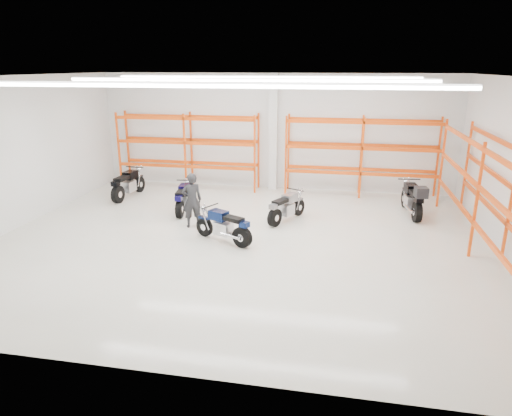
% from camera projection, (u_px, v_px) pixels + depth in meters
% --- Properties ---
extents(ground, '(14.00, 14.00, 0.00)m').
position_uv_depth(ground, '(242.00, 240.00, 13.01)').
color(ground, beige).
rests_on(ground, ground).
extents(room_shell, '(14.02, 12.02, 4.51)m').
position_uv_depth(room_shell, '(241.00, 124.00, 12.05)').
color(room_shell, white).
rests_on(room_shell, ground).
extents(motorcycle_main, '(1.84, 1.04, 0.98)m').
position_uv_depth(motorcycle_main, '(225.00, 227.00, 12.73)').
color(motorcycle_main, black).
rests_on(motorcycle_main, ground).
extents(motorcycle_back_a, '(0.73, 2.20, 1.08)m').
position_uv_depth(motorcycle_back_a, '(127.00, 185.00, 17.01)').
color(motorcycle_back_a, black).
rests_on(motorcycle_back_a, ground).
extents(motorcycle_back_b, '(0.67, 2.02, 0.99)m').
position_uv_depth(motorcycle_back_b, '(183.00, 199.00, 15.39)').
color(motorcycle_back_b, black).
rests_on(motorcycle_back_b, ground).
extents(motorcycle_back_c, '(1.01, 1.79, 0.95)m').
position_uv_depth(motorcycle_back_c, '(285.00, 208.00, 14.45)').
color(motorcycle_back_c, black).
rests_on(motorcycle_back_c, ground).
extents(motorcycle_back_d, '(0.74, 2.33, 1.20)m').
position_uv_depth(motorcycle_back_d, '(413.00, 199.00, 14.93)').
color(motorcycle_back_d, black).
rests_on(motorcycle_back_d, ground).
extents(standing_man, '(0.74, 0.65, 1.70)m').
position_uv_depth(standing_man, '(192.00, 200.00, 13.87)').
color(standing_man, black).
rests_on(standing_man, ground).
extents(structural_column, '(0.32, 0.32, 4.50)m').
position_uv_depth(structural_column, '(273.00, 133.00, 17.79)').
color(structural_column, white).
rests_on(structural_column, ground).
extents(pallet_racking_back_left, '(5.67, 0.87, 3.00)m').
position_uv_depth(pallet_racking_back_left, '(188.00, 143.00, 18.22)').
color(pallet_racking_back_left, '#FF4B0D').
rests_on(pallet_racking_back_left, ground).
extents(pallet_racking_back_right, '(5.67, 0.87, 3.00)m').
position_uv_depth(pallet_racking_back_right, '(362.00, 149.00, 17.01)').
color(pallet_racking_back_right, '#FF4B0D').
rests_on(pallet_racking_back_right, ground).
extents(pallet_racking_side, '(0.87, 9.07, 3.00)m').
position_uv_depth(pallet_racking_side, '(496.00, 190.00, 11.31)').
color(pallet_racking_side, '#FF4B0D').
rests_on(pallet_racking_side, ground).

